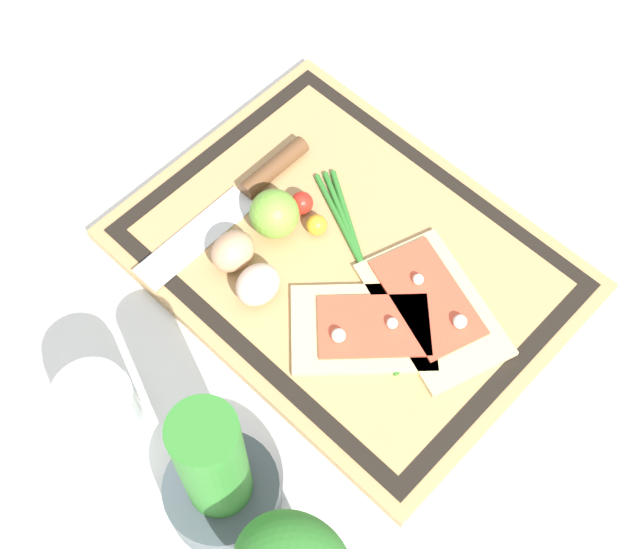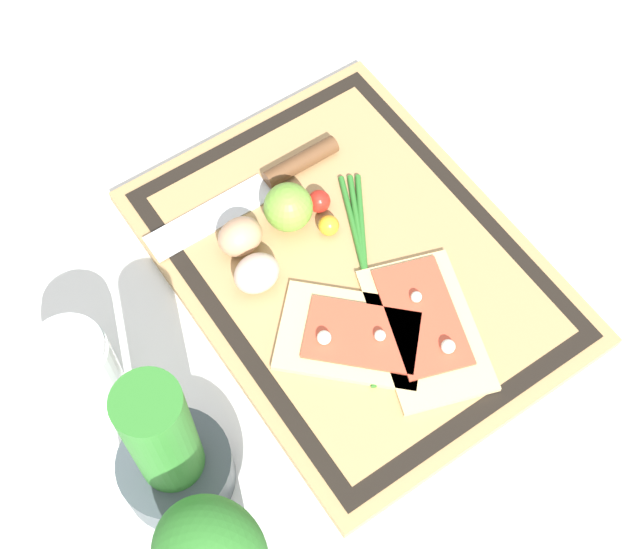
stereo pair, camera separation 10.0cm
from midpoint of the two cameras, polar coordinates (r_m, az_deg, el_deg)
ground_plane at (r=1.05m, az=-0.94°, el=0.43°), size 6.00×6.00×0.00m
cutting_board at (r=1.04m, az=-0.95°, el=0.68°), size 0.50×0.38×0.02m
pizza_slice_near at (r=1.00m, az=4.38°, el=-2.31°), size 0.21×0.16×0.02m
pizza_slice_far at (r=0.98m, az=0.01°, el=-3.71°), size 0.19×0.19×0.02m
knife at (r=1.08m, az=-7.00°, el=5.37°), size 0.04×0.26×0.02m
egg_brown at (r=1.02m, az=-8.41°, el=1.23°), size 0.04×0.05×0.04m
egg_pink at (r=1.00m, az=-6.87°, el=-0.90°), size 0.04×0.05×0.04m
lime at (r=1.04m, az=-5.72°, el=3.65°), size 0.06×0.06×0.06m
cherry_tomato_red at (r=1.06m, az=-3.89°, el=4.36°), size 0.03×0.03×0.03m
cherry_tomato_yellow at (r=1.04m, az=-2.96°, el=2.95°), size 0.02×0.02×0.02m
scallion_bunch at (r=1.02m, az=-0.11°, el=0.19°), size 0.26×0.15×0.01m
herb_pot at (r=0.88m, az=-9.85°, el=-13.15°), size 0.12×0.12×0.22m
sauce_jar at (r=0.96m, az=-16.79°, el=-8.87°), size 0.08×0.08×0.10m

